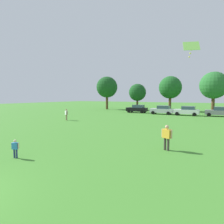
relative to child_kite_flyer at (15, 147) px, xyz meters
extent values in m
plane|color=#42842D|center=(1.89, 25.46, -0.63)|extent=(160.00, 160.00, 0.00)
cylinder|color=navy|center=(-0.07, -0.02, -0.37)|extent=(0.10, 0.10, 0.52)
cylinder|color=navy|center=(0.07, 0.02, -0.37)|extent=(0.10, 0.10, 0.52)
cube|color=#337FCC|center=(0.00, 0.00, 0.07)|extent=(0.38, 0.28, 0.37)
cylinder|color=beige|center=(-0.21, -0.06, 0.08)|extent=(0.08, 0.08, 0.35)
cylinder|color=beige|center=(0.21, 0.06, 0.08)|extent=(0.08, 0.08, 0.35)
sphere|color=beige|center=(0.00, 0.00, 0.35)|extent=(0.16, 0.16, 0.16)
cylinder|color=#3F3833|center=(7.00, 5.78, -0.23)|extent=(0.15, 0.15, 0.81)
cylinder|color=#3F3833|center=(7.23, 5.70, -0.23)|extent=(0.15, 0.15, 0.81)
cube|color=yellow|center=(7.12, 5.74, 0.46)|extent=(0.61, 0.47, 0.57)
cylinder|color=tan|center=(6.80, 5.85, 0.48)|extent=(0.12, 0.12, 0.54)
cylinder|color=tan|center=(7.43, 5.62, 0.48)|extent=(0.12, 0.12, 0.54)
sphere|color=tan|center=(7.12, 5.74, 0.89)|extent=(0.25, 0.25, 0.25)
cylinder|color=#8C7259|center=(-9.48, 14.64, -0.23)|extent=(0.15, 0.15, 0.80)
cylinder|color=#8C7259|center=(-9.27, 14.51, -0.23)|extent=(0.15, 0.15, 0.80)
cube|color=white|center=(-9.37, 14.57, 0.46)|extent=(0.61, 0.53, 0.57)
cylinder|color=#936B4C|center=(-9.66, 14.74, 0.48)|extent=(0.12, 0.12, 0.54)
cylinder|color=#936B4C|center=(-9.09, 14.40, 0.48)|extent=(0.12, 0.12, 0.54)
sphere|color=#936B4C|center=(-9.37, 14.57, 0.89)|extent=(0.25, 0.25, 0.25)
cube|color=#8CD859|center=(8.27, 6.95, 6.12)|extent=(1.10, 0.77, 0.64)
sphere|color=yellow|center=(8.27, 6.95, 5.87)|extent=(0.10, 0.10, 0.10)
sphere|color=yellow|center=(8.22, 6.95, 5.65)|extent=(0.10, 0.10, 0.10)
sphere|color=yellow|center=(8.17, 6.95, 5.43)|extent=(0.10, 0.10, 0.10)
cube|color=black|center=(-5.23, 31.67, 0.07)|extent=(4.30, 1.80, 0.76)
cube|color=#334756|center=(-4.89, 31.67, 0.75)|extent=(2.24, 1.58, 0.60)
cylinder|color=black|center=(-6.69, 30.77, -0.31)|extent=(0.64, 0.22, 0.64)
cylinder|color=black|center=(-6.69, 32.57, -0.31)|extent=(0.64, 0.22, 0.64)
cylinder|color=black|center=(-3.77, 30.77, -0.31)|extent=(0.64, 0.22, 0.64)
cylinder|color=black|center=(-3.77, 32.57, -0.31)|extent=(0.64, 0.22, 0.64)
cube|color=silver|center=(0.31, 30.72, 0.07)|extent=(4.30, 1.80, 0.76)
cube|color=#334756|center=(0.65, 30.72, 0.75)|extent=(2.24, 1.58, 0.60)
cylinder|color=black|center=(-1.15, 29.82, -0.31)|extent=(0.64, 0.22, 0.64)
cylinder|color=black|center=(-1.15, 31.62, -0.31)|extent=(0.64, 0.22, 0.64)
cylinder|color=black|center=(1.77, 29.82, -0.31)|extent=(0.64, 0.22, 0.64)
cylinder|color=black|center=(1.77, 31.62, -0.31)|extent=(0.64, 0.22, 0.64)
cube|color=white|center=(4.84, 30.57, 0.07)|extent=(4.30, 1.80, 0.76)
cube|color=#334756|center=(5.18, 30.57, 0.75)|extent=(2.24, 1.58, 0.60)
cylinder|color=black|center=(3.37, 29.67, -0.31)|extent=(0.64, 0.22, 0.64)
cylinder|color=black|center=(3.37, 31.47, -0.31)|extent=(0.64, 0.22, 0.64)
cylinder|color=black|center=(6.30, 29.67, -0.31)|extent=(0.64, 0.22, 0.64)
cylinder|color=black|center=(6.30, 31.47, -0.31)|extent=(0.64, 0.22, 0.64)
cube|color=slate|center=(10.01, 31.31, 0.07)|extent=(4.30, 1.80, 0.76)
cube|color=#334756|center=(10.35, 31.31, 0.75)|extent=(2.24, 1.58, 0.60)
cylinder|color=black|center=(8.55, 30.41, -0.31)|extent=(0.64, 0.22, 0.64)
cylinder|color=black|center=(8.55, 32.21, -0.31)|extent=(0.64, 0.22, 0.64)
cylinder|color=brown|center=(-16.36, 38.13, 1.14)|extent=(0.65, 0.65, 3.54)
sphere|color=#194C1E|center=(-16.36, 38.13, 5.29)|extent=(5.59, 5.59, 5.59)
cylinder|color=brown|center=(-7.63, 38.02, 0.70)|extent=(0.49, 0.49, 2.65)
sphere|color=#194C1E|center=(-7.63, 38.02, 3.80)|extent=(4.18, 4.18, 4.18)
cylinder|color=brown|center=(-0.15, 39.83, 1.03)|extent=(0.61, 0.61, 3.32)
sphere|color=#1E5B23|center=(-0.15, 39.83, 4.93)|extent=(5.25, 5.25, 5.25)
cylinder|color=brown|center=(8.94, 36.79, 1.07)|extent=(0.62, 0.62, 3.39)
sphere|color=#286B2D|center=(8.94, 36.79, 5.03)|extent=(5.35, 5.35, 5.35)
camera|label=1|loc=(9.98, -6.76, 2.87)|focal=31.10mm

